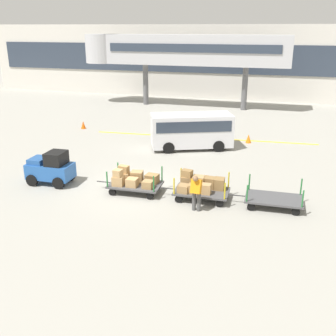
{
  "coord_description": "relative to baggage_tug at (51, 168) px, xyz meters",
  "views": [
    {
      "loc": [
        6.45,
        -15.85,
        6.99
      ],
      "look_at": [
        1.73,
        -0.07,
        1.16
      ],
      "focal_mm": 42.65,
      "sensor_mm": 36.0,
      "label": 1
    }
  ],
  "objects": [
    {
      "name": "baggage_handler",
      "position": [
        7.19,
        -1.0,
        0.11
      ],
      "size": [
        0.43,
        0.45,
        1.56
      ],
      "color": "#4C4C4C",
      "rests_on": "ground_plane"
    },
    {
      "name": "jet_bridge",
      "position": [
        0.26,
        20.58,
        4.27
      ],
      "size": [
        18.9,
        3.0,
        6.37
      ],
      "color": "#B7B7BC",
      "rests_on": "ground_plane"
    },
    {
      "name": "baggage_cart_lead",
      "position": [
        4.1,
        0.15,
        -0.21
      ],
      "size": [
        3.02,
        1.47,
        1.13
      ],
      "color": "#4C4C4F",
      "rests_on": "ground_plane"
    },
    {
      "name": "ground_plane",
      "position": [
        3.84,
        0.59,
        -0.75
      ],
      "size": [
        120.0,
        120.0,
        0.0
      ],
      "primitive_type": "plane",
      "color": "#9E9B91"
    },
    {
      "name": "terminal_building",
      "position": [
        3.84,
        26.57,
        2.88
      ],
      "size": [
        52.79,
        2.51,
        7.26
      ],
      "color": "beige",
      "rests_on": "ground_plane"
    },
    {
      "name": "baggage_cart_middle",
      "position": [
        7.08,
        0.31,
        -0.2
      ],
      "size": [
        3.02,
        1.47,
        1.15
      ],
      "color": "#4C4C4F",
      "rests_on": "ground_plane"
    },
    {
      "name": "shuttle_van",
      "position": [
        4.94,
        7.54,
        0.48
      ],
      "size": [
        5.16,
        3.63,
        2.1
      ],
      "color": "silver",
      "rests_on": "ground_plane"
    },
    {
      "name": "safety_cone_far",
      "position": [
        8.17,
        9.77,
        -0.48
      ],
      "size": [
        0.36,
        0.36,
        0.55
      ],
      "primitive_type": "cone",
      "color": "orange",
      "rests_on": "ground_plane"
    },
    {
      "name": "baggage_tug",
      "position": [
        0.0,
        0.0,
        0.0
      ],
      "size": [
        2.13,
        1.28,
        1.58
      ],
      "color": "#2659A5",
      "rests_on": "ground_plane"
    },
    {
      "name": "safety_cone_near",
      "position": [
        -3.75,
        10.14,
        -0.48
      ],
      "size": [
        0.36,
        0.36,
        0.55
      ],
      "primitive_type": "cone",
      "color": "#EA590F",
      "rests_on": "ground_plane"
    },
    {
      "name": "baggage_cart_tail",
      "position": [
        10.15,
        0.31,
        -0.41
      ],
      "size": [
        3.02,
        1.47,
        1.1
      ],
      "color": "#4C4C4F",
      "rests_on": "ground_plane"
    },
    {
      "name": "apron_lead_line",
      "position": [
        5.11,
        10.09,
        -0.75
      ],
      "size": [
        14.74,
        1.19,
        0.01
      ],
      "primitive_type": "cube",
      "rotation": [
        0.0,
        0.0,
        0.07
      ],
      "color": "yellow",
      "rests_on": "ground_plane"
    }
  ]
}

